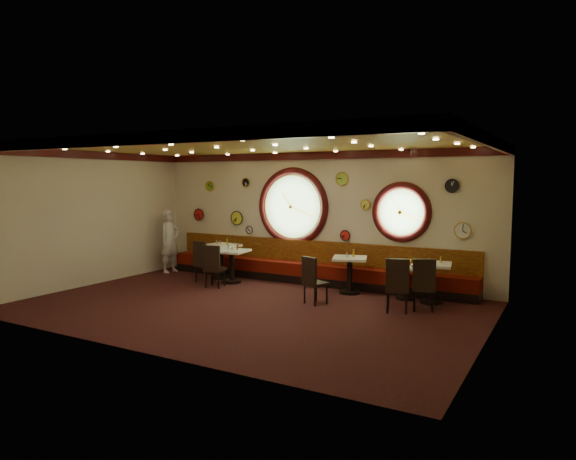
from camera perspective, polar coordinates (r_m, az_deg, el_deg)
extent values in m
cube|color=black|center=(10.37, -4.61, -8.53)|extent=(9.00, 6.00, 0.00)
cube|color=gold|center=(10.08, -4.75, 9.41)|extent=(9.00, 6.00, 0.02)
cube|color=beige|center=(12.68, 2.94, 1.41)|extent=(9.00, 0.02, 3.20)
cube|color=beige|center=(7.81, -17.11, -1.49)|extent=(9.00, 0.02, 3.20)
cube|color=beige|center=(13.15, -21.14, 1.19)|extent=(0.02, 6.00, 3.20)
cube|color=beige|center=(8.45, 21.49, -1.10)|extent=(0.02, 6.00, 3.20)
cube|color=#3B0A0B|center=(12.62, 2.87, 8.25)|extent=(9.00, 0.10, 0.18)
cube|color=#3B0A0B|center=(7.81, -17.17, 9.61)|extent=(9.00, 0.10, 0.18)
cube|color=#3B0A0B|center=(13.09, -21.24, 7.78)|extent=(0.10, 6.00, 0.18)
cube|color=#3B0A0B|center=(8.43, 21.52, 9.17)|extent=(0.10, 6.00, 0.18)
cube|color=black|center=(12.64, 2.34, -5.47)|extent=(8.00, 0.55, 0.20)
cube|color=#570E07|center=(12.59, 2.34, -4.35)|extent=(8.00, 0.55, 0.30)
cube|color=#621407|center=(12.72, 2.80, -2.43)|extent=(8.00, 0.10, 0.55)
cylinder|color=#76A865|center=(12.94, 0.56, 2.61)|extent=(1.66, 0.02, 1.66)
torus|color=#3B0A0B|center=(12.93, 0.52, 2.61)|extent=(1.98, 0.18, 1.98)
torus|color=gold|center=(12.90, 0.46, 2.60)|extent=(1.61, 0.03, 1.61)
cylinder|color=#76A865|center=(11.85, 12.50, 1.95)|extent=(1.10, 0.02, 1.10)
torus|color=#3B0A0B|center=(11.84, 12.48, 1.95)|extent=(1.38, 0.18, 1.38)
torus|color=gold|center=(11.81, 12.44, 1.94)|extent=(1.09, 0.03, 1.09)
cylinder|color=#A7D542|center=(12.30, 6.02, 5.68)|extent=(0.30, 0.03, 0.30)
cylinder|color=white|center=(13.64, -4.31, 0.01)|extent=(0.20, 0.03, 0.20)
cylinder|color=red|center=(12.33, 6.39, -0.61)|extent=(0.24, 0.03, 0.24)
cylinder|color=white|center=(11.53, 18.84, -0.06)|extent=(0.34, 0.03, 0.34)
cylinder|color=red|center=(14.62, -9.87, 1.70)|extent=(0.32, 0.03, 0.32)
cylinder|color=yellow|center=(13.84, -5.69, 1.33)|extent=(0.36, 0.03, 0.36)
cylinder|color=black|center=(13.63, -4.70, 5.27)|extent=(0.24, 0.03, 0.24)
cylinder|color=#6EB323|center=(14.33, -8.68, 4.84)|extent=(0.26, 0.03, 0.26)
cylinder|color=black|center=(11.52, 17.77, 4.70)|extent=(0.28, 0.03, 0.28)
cylinder|color=#EBE94E|center=(12.08, 8.61, 2.81)|extent=(0.22, 0.03, 0.22)
cylinder|color=black|center=(13.33, -7.45, -5.22)|extent=(0.50, 0.50, 0.07)
cylinder|color=black|center=(13.26, -7.48, -3.52)|extent=(0.14, 0.14, 0.80)
cube|color=white|center=(13.20, -7.50, -1.74)|extent=(0.89, 0.89, 0.06)
cylinder|color=black|center=(12.78, -6.24, -5.69)|extent=(0.46, 0.46, 0.06)
cylinder|color=black|center=(12.71, -6.26, -4.06)|extent=(0.13, 0.13, 0.74)
cube|color=white|center=(12.65, -6.28, -2.34)|extent=(0.83, 0.83, 0.05)
cylinder|color=black|center=(11.63, 6.83, -6.83)|extent=(0.47, 0.47, 0.06)
cylinder|color=black|center=(11.55, 6.86, -5.04)|extent=(0.13, 0.13, 0.74)
cube|color=white|center=(11.49, 6.88, -3.15)|extent=(0.94, 0.94, 0.05)
cylinder|color=black|center=(11.27, 12.93, -7.35)|extent=(0.41, 0.41, 0.06)
cylinder|color=black|center=(11.20, 12.96, -5.71)|extent=(0.11, 0.11, 0.66)
cube|color=white|center=(11.14, 13.00, -3.99)|extent=(0.72, 0.72, 0.05)
cylinder|color=black|center=(11.06, 15.60, -7.64)|extent=(0.47, 0.47, 0.06)
cylinder|color=black|center=(10.98, 15.66, -5.72)|extent=(0.13, 0.13, 0.76)
cube|color=white|center=(10.91, 15.71, -3.70)|extent=(0.88, 0.88, 0.05)
cube|color=black|center=(12.86, -9.13, -3.84)|extent=(0.49, 0.49, 0.08)
cube|color=black|center=(12.69, -9.77, -2.52)|extent=(0.44, 0.12, 0.56)
cube|color=black|center=(12.25, -8.11, -4.34)|extent=(0.50, 0.50, 0.07)
cube|color=black|center=(12.03, -8.51, -3.02)|extent=(0.42, 0.14, 0.55)
cube|color=black|center=(10.54, 3.09, -6.00)|extent=(0.53, 0.53, 0.07)
cube|color=black|center=(10.37, 2.36, -4.48)|extent=(0.40, 0.20, 0.53)
cube|color=black|center=(10.12, 12.05, -6.42)|extent=(0.55, 0.55, 0.08)
cube|color=black|center=(9.87, 12.07, -4.80)|extent=(0.44, 0.18, 0.58)
cube|color=black|center=(10.36, 14.82, -6.26)|extent=(0.53, 0.53, 0.07)
cube|color=black|center=(10.12, 14.89, -4.72)|extent=(0.43, 0.17, 0.56)
cylinder|color=silver|center=(13.28, -7.91, -1.35)|extent=(0.04, 0.04, 0.10)
cylinder|color=silver|center=(12.75, -6.66, -1.92)|extent=(0.04, 0.04, 0.11)
cylinder|color=silver|center=(11.54, 6.56, -2.68)|extent=(0.04, 0.04, 0.11)
cylinder|color=silver|center=(11.17, 12.57, -3.59)|extent=(0.03, 0.03, 0.09)
cylinder|color=silver|center=(13.24, -7.54, -1.39)|extent=(0.03, 0.03, 0.10)
cylinder|color=silver|center=(12.56, -6.24, -2.07)|extent=(0.03, 0.03, 0.09)
cylinder|color=silver|center=(11.44, 6.61, -2.79)|extent=(0.04, 0.04, 0.10)
cylinder|color=silver|center=(11.10, 13.04, -3.62)|extent=(0.04, 0.04, 0.11)
cylinder|color=gold|center=(13.11, -6.76, -1.30)|extent=(0.05, 0.05, 0.16)
cylinder|color=#C37A2E|center=(12.60, -5.66, -1.93)|extent=(0.04, 0.04, 0.14)
cylinder|color=yellow|center=(11.52, 7.29, -2.57)|extent=(0.05, 0.05, 0.17)
cylinder|color=gold|center=(11.16, 13.42, -3.48)|extent=(0.05, 0.05, 0.14)
cylinder|color=silver|center=(10.92, 15.37, -3.30)|extent=(0.03, 0.03, 0.09)
cylinder|color=silver|center=(10.83, 16.01, -3.40)|extent=(0.03, 0.03, 0.09)
cylinder|color=gold|center=(10.99, 16.60, -3.15)|extent=(0.04, 0.04, 0.14)
imported|color=white|center=(14.37, -12.98, -1.21)|extent=(0.45, 0.65, 1.71)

